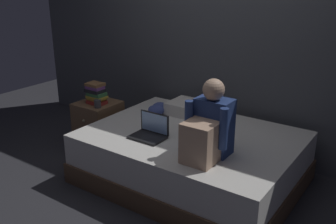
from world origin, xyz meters
name	(u,v)px	position (x,y,z in m)	size (l,w,h in m)	color
ground_plane	(157,186)	(0.00, 0.00, 0.00)	(8.00, 8.00, 0.00)	#2D2D33
wall_back	(221,31)	(0.00, 1.20, 1.35)	(5.60, 0.10, 2.70)	#4C4F54
bed	(191,157)	(0.20, 0.30, 0.25)	(2.00, 1.50, 0.50)	brown
nightstand	(99,125)	(-1.10, 0.34, 0.28)	(0.44, 0.46, 0.55)	brown
person_sitting	(209,128)	(0.56, -0.03, 0.75)	(0.39, 0.44, 0.66)	navy
laptop	(150,131)	(-0.08, 0.01, 0.56)	(0.32, 0.23, 0.22)	black
pillow	(194,109)	(-0.05, 0.75, 0.57)	(0.56, 0.36, 0.13)	silver
book_stack	(96,94)	(-1.08, 0.32, 0.67)	(0.23, 0.16, 0.24)	#9E2D28
mug	(98,104)	(-0.97, 0.22, 0.60)	(0.08, 0.08, 0.09)	#3D3D42
clothes_pile	(161,109)	(-0.38, 0.59, 0.55)	(0.28, 0.28, 0.11)	#3D4C8E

